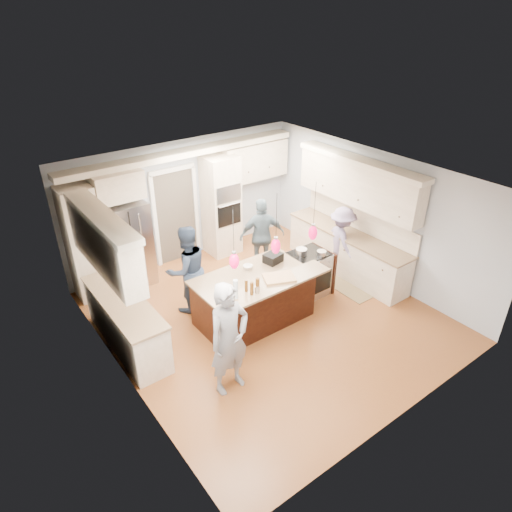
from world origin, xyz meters
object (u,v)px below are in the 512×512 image
(refrigerator, at_px, (127,245))
(person_bar_end, at_px, (229,339))
(kitchen_island, at_px, (254,298))
(person_far_left, at_px, (187,270))
(island_range, at_px, (309,273))

(refrigerator, relative_size, person_bar_end, 0.97)
(kitchen_island, xyz_separation_m, person_far_left, (-0.78, 1.03, 0.38))
(person_bar_end, relative_size, person_far_left, 1.07)
(person_bar_end, bearing_deg, island_range, 19.91)
(refrigerator, height_order, kitchen_island, refrigerator)
(kitchen_island, relative_size, person_bar_end, 1.14)
(person_bar_end, bearing_deg, kitchen_island, 37.02)
(kitchen_island, xyz_separation_m, island_range, (1.41, 0.08, -0.03))
(island_range, bearing_deg, refrigerator, 137.41)
(kitchen_island, relative_size, island_range, 2.28)
(refrigerator, distance_m, kitchen_island, 2.91)
(island_range, bearing_deg, kitchen_island, -176.92)
(refrigerator, distance_m, island_range, 3.71)
(refrigerator, relative_size, kitchen_island, 0.86)
(person_bar_end, bearing_deg, refrigerator, 85.92)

